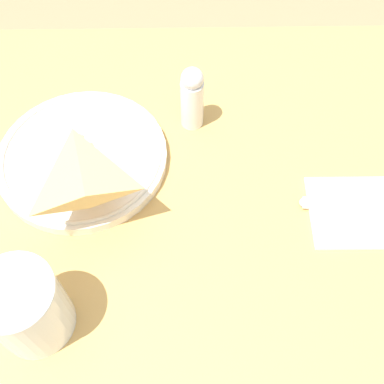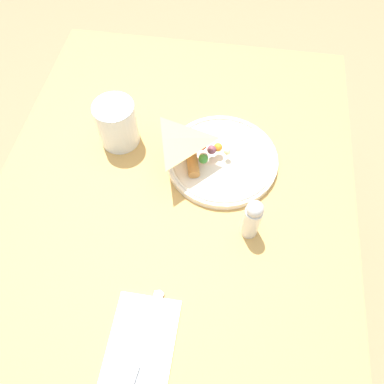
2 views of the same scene
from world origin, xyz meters
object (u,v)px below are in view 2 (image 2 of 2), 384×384
at_px(plate_pizza, 220,158).
at_px(salt_shaker, 252,219).
at_px(napkin_folded, 140,349).
at_px(butter_knife, 137,356).
at_px(dining_table, 170,237).
at_px(milk_glass, 117,125).

relative_size(plate_pizza, salt_shaker, 2.26).
height_order(napkin_folded, butter_knife, butter_knife).
distance_m(dining_table, plate_pizza, 0.21).
relative_size(milk_glass, napkin_folded, 0.59).
relative_size(dining_table, napkin_folded, 6.07).
xyz_separation_m(dining_table, butter_knife, (-0.27, 0.00, 0.11)).
relative_size(plate_pizza, butter_knife, 1.19).
distance_m(dining_table, butter_knife, 0.29).
distance_m(plate_pizza, salt_shaker, 0.18).
bearing_deg(plate_pizza, salt_shaker, -154.69).
height_order(dining_table, salt_shaker, salt_shaker).
bearing_deg(butter_knife, napkin_folded, -0.00).
bearing_deg(plate_pizza, butter_knife, 167.70).
distance_m(dining_table, napkin_folded, 0.28).
distance_m(plate_pizza, milk_glass, 0.24).
xyz_separation_m(napkin_folded, butter_knife, (-0.01, 0.00, 0.00)).
relative_size(plate_pizza, milk_glass, 2.28).
xyz_separation_m(dining_table, salt_shaker, (-0.01, -0.16, 0.16)).
distance_m(plate_pizza, napkin_folded, 0.42).
relative_size(butter_knife, salt_shaker, 1.90).
height_order(plate_pizza, salt_shaker, salt_shaker).
bearing_deg(salt_shaker, butter_knife, 147.23).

